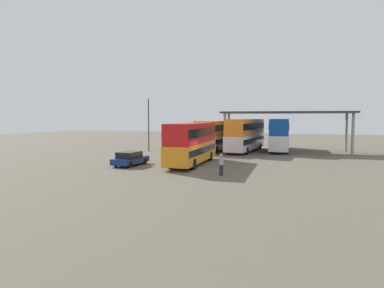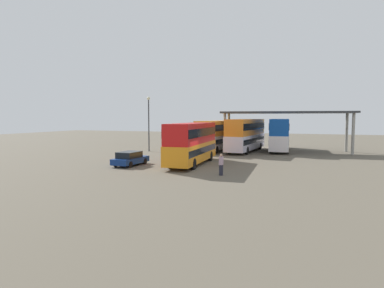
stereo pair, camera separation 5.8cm
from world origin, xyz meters
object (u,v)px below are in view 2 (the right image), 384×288
double_decker_main (192,142)px  lamppost_tall (149,117)px  parked_hatchback (130,159)px  pedestrian_waiting (221,164)px  double_decker_near_canopy (217,134)px  double_decker_far_right (280,133)px  double_decker_mid_row (246,134)px

double_decker_main → lamppost_tall: (-9.70, 9.60, 2.47)m
double_decker_main → parked_hatchback: size_ratio=2.46×
double_decker_main → pedestrian_waiting: bearing=-142.3°
double_decker_near_canopy → double_decker_far_right: bearing=-65.1°
double_decker_mid_row → lamppost_tall: bearing=114.2°
double_decker_main → double_decker_mid_row: (2.73, 13.87, 0.17)m
double_decker_mid_row → pedestrian_waiting: bearing=-170.2°
double_decker_far_right → pedestrian_waiting: size_ratio=6.50×
double_decker_main → double_decker_far_right: double_decker_far_right is taller
double_decker_main → double_decker_far_right: bearing=-25.5°
double_decker_near_canopy → double_decker_main: bearing=-171.0°
double_decker_main → double_decker_far_right: (6.94, 16.55, 0.18)m
double_decker_near_canopy → lamppost_tall: 9.61m
lamppost_tall → double_decker_main: bearing=-44.7°
double_decker_mid_row → double_decker_main: bearing=174.1°
parked_hatchback → double_decker_near_canopy: size_ratio=0.38×
parked_hatchback → pedestrian_waiting: pedestrian_waiting is taller
double_decker_far_right → double_decker_near_canopy: bearing=107.4°
double_decker_main → lamppost_tall: size_ratio=1.38×
double_decker_near_canopy → parked_hatchback: bearing=169.7°
double_decker_mid_row → pedestrian_waiting: 19.00m
double_decker_far_right → pedestrian_waiting: 21.76m
double_decker_main → lamppost_tall: lamppost_tall is taller
double_decker_main → double_decker_mid_row: bearing=-13.9°
double_decker_near_canopy → double_decker_mid_row: double_decker_mid_row is taller
double_decker_near_canopy → lamppost_tall: size_ratio=1.48×
double_decker_near_canopy → double_decker_mid_row: 3.98m
parked_hatchback → lamppost_tall: size_ratio=0.56×
double_decker_mid_row → double_decker_far_right: size_ratio=1.02×
parked_hatchback → pedestrian_waiting: bearing=-99.1°
parked_hatchback → double_decker_mid_row: (8.02, 16.70, 1.72)m
parked_hatchback → double_decker_far_right: double_decker_far_right is taller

